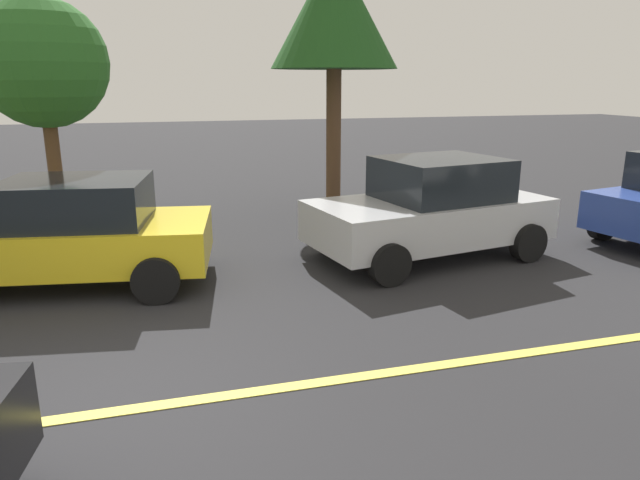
% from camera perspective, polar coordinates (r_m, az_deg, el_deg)
% --- Properties ---
extents(ground_plane, '(80.00, 80.00, 0.00)m').
position_cam_1_polar(ground_plane, '(5.81, -21.32, -15.69)').
color(ground_plane, '#262628').
extents(lane_marking_centre, '(28.00, 0.16, 0.01)m').
position_cam_1_polar(lane_marking_centre, '(6.21, 8.07, -12.54)').
color(lane_marking_centre, '#E0D14C').
extents(car_yellow_mid_road, '(4.31, 2.57, 1.55)m').
position_cam_1_polar(car_yellow_mid_road, '(9.13, -23.38, 0.69)').
color(car_yellow_mid_road, gold).
rests_on(car_yellow_mid_road, ground_plane).
extents(car_silver_behind_van, '(4.22, 2.62, 1.67)m').
position_cam_1_polar(car_silver_behind_van, '(9.90, 10.88, 3.01)').
color(car_silver_behind_van, '#B7BABF').
rests_on(car_silver_behind_van, ground_plane).
extents(tree_left_verge, '(2.21, 2.21, 4.29)m').
position_cam_1_polar(tree_left_verge, '(11.46, -25.49, 15.22)').
color(tree_left_verge, '#513823').
rests_on(tree_left_verge, ground_plane).
extents(tree_centre_verge, '(2.66, 2.66, 5.50)m').
position_cam_1_polar(tree_centre_verge, '(12.85, 1.41, 21.44)').
color(tree_centre_verge, '#513823').
rests_on(tree_centre_verge, ground_plane).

